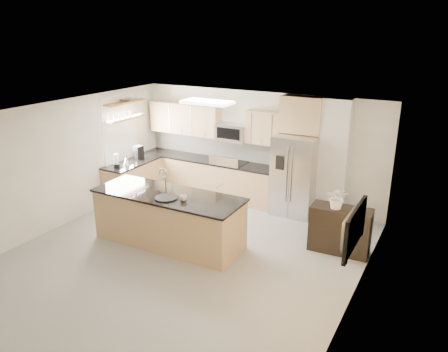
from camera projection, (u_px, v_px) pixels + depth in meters
The scene contains 27 objects.
floor at pixel (183, 257), 7.95m from camera, with size 6.50×6.50×0.00m, color gray.
ceiling at pixel (178, 116), 7.11m from camera, with size 6.00×6.50×0.02m, color white.
wall_back at pixel (259, 147), 10.23m from camera, with size 6.00×0.02×2.60m, color silver.
wall_front at pixel (15, 281), 4.84m from camera, with size 6.00×0.02×2.60m, color silver.
wall_left at pixel (59, 165), 8.90m from camera, with size 0.02×6.50×2.60m, color silver.
wall_right at pixel (356, 226), 6.16m from camera, with size 0.02×6.50×2.60m, color silver.
back_counter at pixel (207, 176), 10.79m from camera, with size 3.55×0.66×1.44m.
left_counter at pixel (133, 180), 10.56m from camera, with size 0.66×1.50×0.92m.
range at pixel (229, 180), 10.50m from camera, with size 0.76×0.64×1.14m.
upper_cabinets at pixel (207, 121), 10.52m from camera, with size 3.50×0.33×0.75m.
microwave at pixel (232, 132), 10.23m from camera, with size 0.76×0.40×0.40m.
refrigerator at pixel (295, 175), 9.56m from camera, with size 0.92×0.78×1.78m.
partition_column at pixel (334, 160), 9.27m from camera, with size 0.60×0.30×2.60m, color silver.
window at pixel (120, 131), 10.31m from camera, with size 0.04×1.15×1.65m.
shelf_lower at pixel (126, 118), 10.24m from camera, with size 0.30×1.20×0.04m, color olive.
shelf_upper at pixel (125, 102), 10.12m from camera, with size 0.30×1.20×0.04m, color olive.
ceiling_fixture at pixel (207, 102), 8.64m from camera, with size 1.00×0.50×0.06m, color white.
island at pixel (169, 218), 8.33m from camera, with size 2.93×1.08×1.43m.
credenza at pixel (340, 230), 8.02m from camera, with size 1.09×0.46×0.87m, color black.
cup at pixel (183, 198), 7.84m from camera, with size 0.13×0.13×0.10m, color white.
platter at pixel (166, 198), 7.95m from camera, with size 0.41×0.41×0.02m, color black.
blender at pixel (116, 162), 9.93m from camera, with size 0.14×0.14×0.33m.
kettle at pixel (126, 161), 10.15m from camera, with size 0.19×0.19×0.23m.
coffee_maker at pixel (138, 153), 10.60m from camera, with size 0.20×0.23×0.33m.
bowl at pixel (126, 99), 10.14m from camera, with size 0.36×0.36×0.09m, color #B9B9BC.
flower_vase at pixel (338, 192), 7.75m from camera, with size 0.57×0.49×0.63m, color white.
television at pixel (347, 227), 6.02m from camera, with size 1.08×0.14×0.62m, color black.
Camera 1 is at (4.06, -5.81, 3.96)m, focal length 35.00 mm.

